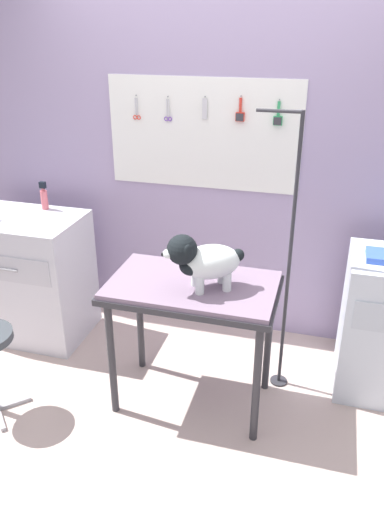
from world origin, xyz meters
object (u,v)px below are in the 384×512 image
(grooming_arm, at_px, (287,271))
(detangler_spray, at_px, (44,198))
(grooming_table, at_px, (192,297))
(counter_left, at_px, (30,276))
(dog, at_px, (202,260))

(grooming_arm, relative_size, detangler_spray, 8.58)
(grooming_table, relative_size, detangler_spray, 4.76)
(grooming_arm, distance_m, detangler_spray, 1.80)
(counter_left, distance_m, detangler_spray, 0.58)
(grooming_table, height_order, dog, dog)
(dog, relative_size, detangler_spray, 2.15)
(dog, bearing_deg, detangler_spray, 153.30)
(grooming_table, xyz_separation_m, detangler_spray, (-1.27, 0.62, 0.27))
(grooming_table, bearing_deg, grooming_arm, 31.96)
(counter_left, bearing_deg, detangler_spray, 70.18)
(counter_left, bearing_deg, grooming_table, -17.45)
(grooming_arm, bearing_deg, grooming_table, -148.04)
(dog, xyz_separation_m, detangler_spray, (-1.34, 0.67, 0.01))
(grooming_table, bearing_deg, counter_left, 162.55)
(grooming_table, bearing_deg, detangler_spray, 153.88)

